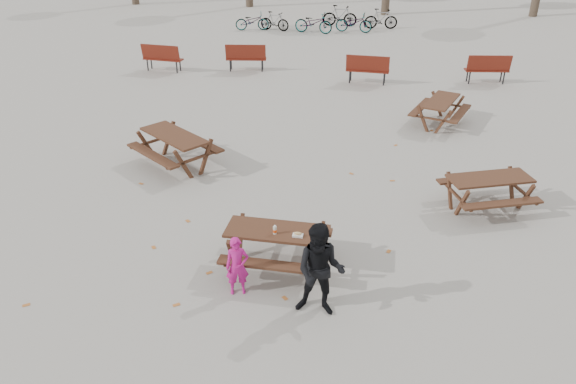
% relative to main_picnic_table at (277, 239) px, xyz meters
% --- Properties ---
extents(ground, '(80.00, 80.00, 0.00)m').
position_rel_main_picnic_table_xyz_m(ground, '(0.00, 0.00, -0.59)').
color(ground, gray).
rests_on(ground, ground).
extents(main_picnic_table, '(1.80, 1.45, 0.78)m').
position_rel_main_picnic_table_xyz_m(main_picnic_table, '(0.00, 0.00, 0.00)').
color(main_picnic_table, '#351F13').
rests_on(main_picnic_table, ground).
extents(food_tray, '(0.18, 0.11, 0.03)m').
position_rel_main_picnic_table_xyz_m(food_tray, '(0.39, -0.14, 0.21)').
color(food_tray, white).
rests_on(food_tray, main_picnic_table).
extents(bread_roll, '(0.14, 0.06, 0.05)m').
position_rel_main_picnic_table_xyz_m(bread_roll, '(0.39, -0.14, 0.25)').
color(bread_roll, tan).
rests_on(bread_roll, food_tray).
extents(soda_bottle, '(0.07, 0.07, 0.17)m').
position_rel_main_picnic_table_xyz_m(soda_bottle, '(-0.01, -0.13, 0.26)').
color(soda_bottle, silver).
rests_on(soda_bottle, main_picnic_table).
extents(child, '(0.45, 0.37, 1.06)m').
position_rel_main_picnic_table_xyz_m(child, '(-0.50, -0.84, -0.06)').
color(child, '#BD1779').
rests_on(child, ground).
extents(adult, '(0.79, 0.62, 1.61)m').
position_rel_main_picnic_table_xyz_m(adult, '(0.91, -1.09, 0.22)').
color(adult, black).
rests_on(adult, ground).
extents(picnic_table_east, '(2.11, 1.92, 0.74)m').
position_rel_main_picnic_table_xyz_m(picnic_table_east, '(3.92, 2.90, -0.22)').
color(picnic_table_east, '#351F13').
rests_on(picnic_table_east, ground).
extents(picnic_table_north, '(2.47, 2.38, 0.83)m').
position_rel_main_picnic_table_xyz_m(picnic_table_north, '(-3.31, 3.70, -0.17)').
color(picnic_table_north, '#351F13').
rests_on(picnic_table_north, ground).
extents(picnic_table_far, '(1.85, 2.07, 0.74)m').
position_rel_main_picnic_table_xyz_m(picnic_table_far, '(3.17, 7.80, -0.22)').
color(picnic_table_far, '#351F13').
rests_on(picnic_table_far, ground).
extents(park_bench_row, '(13.37, 1.46, 1.03)m').
position_rel_main_picnic_table_xyz_m(park_bench_row, '(-1.18, 11.89, -0.07)').
color(park_bench_row, maroon).
rests_on(park_bench_row, ground).
extents(bicycle_row, '(7.88, 2.55, 1.03)m').
position_rel_main_picnic_table_xyz_m(bicycle_row, '(-1.91, 19.78, -0.11)').
color(bicycle_row, black).
rests_on(bicycle_row, ground).
extents(fallen_leaves, '(11.00, 11.00, 0.01)m').
position_rel_main_picnic_table_xyz_m(fallen_leaves, '(0.50, 2.50, -0.58)').
color(fallen_leaves, '#B2642A').
rests_on(fallen_leaves, ground).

